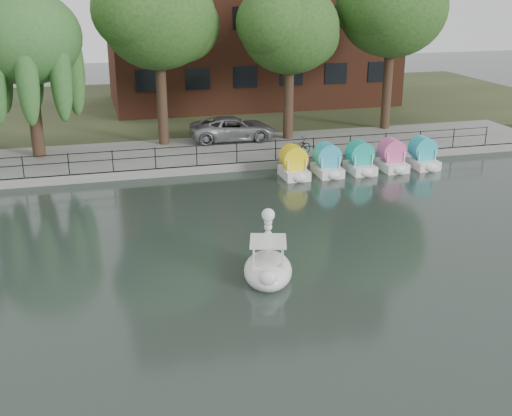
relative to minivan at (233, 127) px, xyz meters
name	(u,v)px	position (x,y,z in m)	size (l,w,h in m)	color
ground_plane	(274,293)	(-2.86, -17.78, -1.17)	(120.00, 120.00, 0.00)	#3B4942
promenade	(188,155)	(-2.86, -1.78, -0.97)	(40.00, 6.00, 0.40)	gray
kerb	(198,170)	(-2.86, -4.73, -0.97)	(40.00, 0.25, 0.40)	gray
land_strip	(157,107)	(-2.86, 12.22, -0.99)	(60.00, 22.00, 0.36)	#47512D
railing	(197,150)	(-2.86, -4.53, -0.02)	(32.00, 0.05, 1.00)	black
willow_mid	(26,38)	(-10.36, -0.78, 5.08)	(5.32, 5.32, 8.15)	#473323
broadleaf_center	(158,18)	(-3.86, 0.22, 5.89)	(6.00, 6.00, 9.25)	#473323
broadleaf_right	(290,29)	(3.14, -0.28, 5.22)	(5.40, 5.40, 8.32)	#473323
broadleaf_far	(393,8)	(9.64, 0.72, 6.23)	(6.30, 6.30, 9.71)	#473323
minivan	(233,127)	(0.00, 0.00, 0.00)	(5.51, 2.53, 1.53)	gray
bicycle	(296,145)	(2.41, -3.97, -0.27)	(1.72, 0.60, 1.00)	gray
swan_boat	(268,264)	(-2.75, -16.70, -0.72)	(2.13, 2.75, 2.05)	white
pedal_boat_row	(360,160)	(4.87, -6.45, -0.56)	(7.95, 1.70, 1.40)	white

